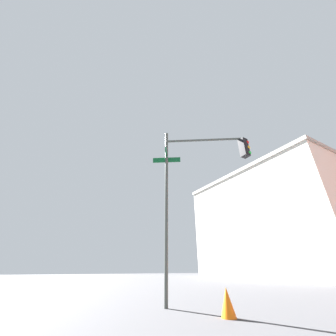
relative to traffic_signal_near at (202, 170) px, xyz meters
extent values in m
cylinder|color=#474C47|center=(-0.75, -1.16, -1.33)|extent=(0.12, 0.12, 6.23)
cylinder|color=#474C47|center=(0.10, 0.15, 1.38)|extent=(1.77, 2.67, 0.09)
cube|color=black|center=(0.94, 1.46, 0.93)|extent=(0.28, 0.28, 0.80)
sphere|color=red|center=(1.03, 1.59, 1.18)|extent=(0.18, 0.18, 0.18)
sphere|color=orange|center=(1.03, 1.59, 0.93)|extent=(0.18, 0.18, 0.18)
sphere|color=green|center=(1.03, 1.59, 0.68)|extent=(0.18, 0.18, 0.18)
cube|color=#0F5128|center=(-0.75, -1.16, 0.49)|extent=(0.63, 0.95, 0.20)
cube|color=#0F5128|center=(-0.75, -1.16, 0.71)|extent=(0.86, 0.58, 0.20)
cube|color=silver|center=(-10.29, 23.52, 1.31)|extent=(17.33, 19.65, 11.52)
cube|color=#9D998E|center=(-10.29, 23.52, 7.27)|extent=(17.63, 19.95, 0.40)
cone|color=orange|center=(1.11, -0.50, -4.14)|extent=(0.36, 0.36, 0.63)
camera|label=1|loc=(5.43, -4.52, -3.44)|focal=21.45mm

